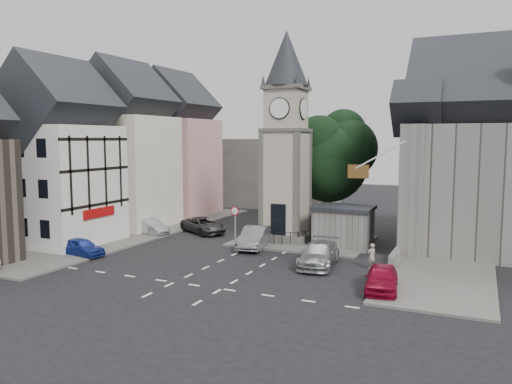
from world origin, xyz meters
The scene contains 23 objects.
ground centered at (0.00, 0.00, 0.00)m, with size 120.00×120.00×0.00m, color black.
pavement_west centered at (-12.50, 6.00, 0.07)m, with size 6.00×30.00×0.14m, color #595651.
pavement_east centered at (12.00, 8.00, 0.07)m, with size 6.00×26.00×0.14m, color #595651.
central_island centered at (1.50, 8.00, 0.08)m, with size 10.00×8.00×0.16m, color #595651.
road_markings centered at (0.00, -5.50, 0.01)m, with size 20.00×8.00×0.01m, color silver.
clock_tower centered at (0.00, 7.99, 8.12)m, with size 4.86×4.86×16.25m.
stone_shelter centered at (4.80, 7.50, 1.55)m, with size 4.30×3.30×3.08m.
town_tree centered at (2.00, 13.00, 6.97)m, with size 7.20×7.20×10.80m.
warning_sign_post centered at (-3.20, 5.43, 2.03)m, with size 0.70×0.19×2.85m.
terrace_pink centered at (-15.50, 16.00, 6.58)m, with size 8.10×7.60×12.80m.
terrace_cream centered at (-15.50, 8.00, 6.58)m, with size 8.10×7.60×12.80m.
terrace_tudor centered at (-15.50, 0.00, 6.19)m, with size 8.10×7.60×12.00m.
backdrop_west centered at (-12.00, 28.00, 4.00)m, with size 20.00×10.00×8.00m, color #4C4944.
east_building centered at (15.59, 11.00, 6.26)m, with size 14.40×11.40×12.60m.
east_boundary_wall centered at (9.20, 10.00, 0.45)m, with size 0.40×16.00×0.90m, color slate.
flagpole centered at (8.00, 4.00, 7.00)m, with size 3.68×0.10×2.74m.
car_west_blue centered at (-10.91, -2.73, 0.62)m, with size 1.47×3.66×1.25m, color navy.
car_west_silver centered at (-11.50, 5.73, 0.67)m, with size 1.43×4.09×1.35m, color #95979C.
car_west_grey centered at (-7.50, 8.00, 0.67)m, with size 2.22×4.81×1.34m, color #29292B.
car_island_silver centered at (-1.08, 4.50, 0.79)m, with size 1.67×4.78×1.58m, color gray.
car_island_east centered at (4.78, 1.43, 0.74)m, with size 2.09×5.13×1.49m, color gray.
car_east_red centered at (9.40, -2.34, 0.70)m, with size 1.65×4.09×1.39m, color maroon.
pedestrian centered at (8.00, 2.00, 0.81)m, with size 0.59×0.39×1.61m, color #A39387.
Camera 1 is at (13.92, -28.47, 8.03)m, focal length 35.00 mm.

